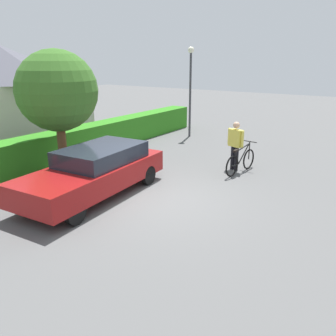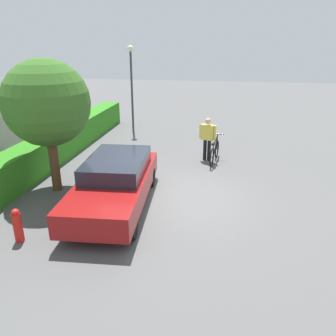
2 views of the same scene
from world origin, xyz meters
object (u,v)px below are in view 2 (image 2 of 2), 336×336
Objects in this scene: street_lamp at (131,77)px; bicycle at (214,152)px; parked_car_near at (115,182)px; tree_kerbside at (47,104)px; person_rider at (208,136)px; fire_hydrant at (17,225)px.

bicycle is at bearing -132.63° from street_lamp.
tree_kerbside is (0.68, 2.09, 1.93)m from parked_car_near.
person_rider is 0.42× the size of tree_kerbside.
tree_kerbside is 4.74× the size of fire_hydrant.
person_rider reaches higher than fire_hydrant.
fire_hydrant is (-2.77, -0.49, -2.20)m from tree_kerbside.
parked_car_near reaches higher than bicycle.
parked_car_near is at bearing -37.30° from fire_hydrant.
street_lamp is at bearing 0.29° from fire_hydrant.
parked_car_near is 1.12× the size of street_lamp.
street_lamp reaches higher than bicycle.
street_lamp is 10.14m from fire_hydrant.
street_lamp reaches higher than tree_kerbside.
parked_car_near is at bearing 147.71° from bicycle.
street_lamp is 1.05× the size of tree_kerbside.
bicycle is 0.65m from person_rider.
bicycle is 0.45× the size of tree_kerbside.
tree_kerbside is at bearing 125.66° from bicycle.
person_rider is 7.34m from fire_hydrant.
person_rider is at bearing 58.89° from bicycle.
bicycle is (3.98, -2.51, -0.31)m from parked_car_near.
parked_car_near is at bearing -168.10° from street_lamp.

